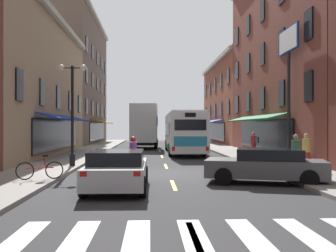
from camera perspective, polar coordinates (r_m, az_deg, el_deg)
name	(u,v)px	position (r m, az deg, el deg)	size (l,w,h in m)	color
ground_plane	(169,174)	(17.28, 0.10, -7.31)	(34.80, 80.00, 0.10)	#333335
lane_centre_dashes	(169,174)	(17.02, 0.14, -7.24)	(0.14, 73.90, 0.01)	#DBCC4C
crosswalk_near	(195,238)	(7.47, 4.09, -16.54)	(7.10, 2.80, 0.01)	silver
sidewalk_left	(37,172)	(17.96, -19.19, -6.64)	(3.00, 80.00, 0.14)	gray
sidewalk_right	(296,171)	(18.52, 18.78, -6.45)	(3.00, 80.00, 0.14)	gray
billboard_sign	(289,60)	(22.83, 17.79, 9.47)	(0.40, 2.79, 7.62)	black
transit_bus	(183,132)	(30.10, 2.33, -0.90)	(2.74, 11.73, 3.24)	white
box_truck	(145,126)	(36.57, -3.52, -0.07)	(2.68, 7.44, 4.18)	white
sedan_near	(118,169)	(12.83, -7.64, -6.52)	(2.02, 4.33, 1.32)	silver
sedan_mid	(266,165)	(14.59, 14.58, -5.79)	(4.65, 2.88, 1.29)	#515154
motorcycle_rider	(133,157)	(17.68, -5.28, -4.67)	(0.62, 2.07, 1.66)	black
bicycle_near	(40,170)	(15.03, -18.80, -6.27)	(1.68, 0.56, 0.91)	black
pedestrian_near	(254,144)	(25.39, 12.85, -2.64)	(0.52, 0.45, 1.61)	maroon
pedestrian_mid	(296,154)	(16.48, 18.77, -4.01)	(0.36, 0.36, 1.66)	black
pedestrian_far	(307,151)	(18.47, 20.21, -3.56)	(0.36, 0.36, 1.68)	maroon
street_lamp_twin	(72,110)	(19.68, -14.26, 2.41)	(1.42, 0.32, 5.12)	black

